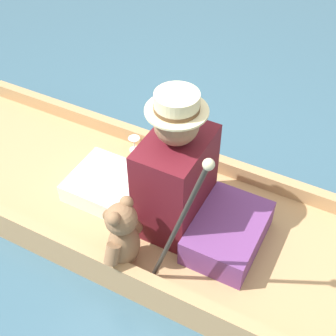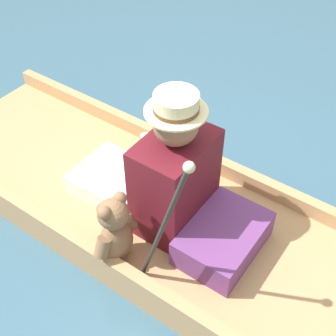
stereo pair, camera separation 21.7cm
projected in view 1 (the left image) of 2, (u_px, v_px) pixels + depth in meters
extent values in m
plane|color=#385B70|center=(160.00, 225.00, 2.61)|extent=(16.00, 16.00, 0.00)
cube|color=tan|center=(160.00, 218.00, 2.56)|extent=(0.95, 3.05, 0.12)
cube|color=tan|center=(114.00, 268.00, 2.21)|extent=(0.06, 3.05, 0.09)
cube|color=tan|center=(195.00, 156.00, 2.78)|extent=(0.06, 3.05, 0.09)
cube|color=#6B3875|center=(228.00, 232.00, 2.32)|extent=(0.46, 0.32, 0.16)
cube|color=white|center=(114.00, 187.00, 2.58)|extent=(0.37, 0.48, 0.11)
cube|color=#5B141E|center=(176.00, 183.00, 2.30)|extent=(0.41, 0.28, 0.54)
cube|color=beige|center=(150.00, 167.00, 2.32)|extent=(0.04, 0.01, 0.30)
cube|color=white|center=(138.00, 178.00, 2.23)|extent=(0.02, 0.01, 0.32)
cube|color=white|center=(161.00, 150.00, 2.37)|extent=(0.02, 0.01, 0.32)
sphere|color=#936B4C|center=(176.00, 123.00, 2.04)|extent=(0.21, 0.21, 0.21)
cylinder|color=beige|center=(177.00, 110.00, 1.99)|extent=(0.28, 0.28, 0.01)
cylinder|color=beige|center=(177.00, 102.00, 1.96)|extent=(0.20, 0.20, 0.08)
cylinder|color=brown|center=(177.00, 107.00, 1.98)|extent=(0.20, 0.20, 0.02)
ellipsoid|color=#846042|center=(124.00, 245.00, 2.20)|extent=(0.18, 0.15, 0.26)
sphere|color=#846042|center=(121.00, 219.00, 2.07)|extent=(0.15, 0.15, 0.15)
sphere|color=brown|center=(109.00, 215.00, 2.10)|extent=(0.06, 0.06, 0.06)
sphere|color=#846042|center=(114.00, 219.00, 2.00)|extent=(0.06, 0.06, 0.06)
sphere|color=#846042|center=(126.00, 203.00, 2.06)|extent=(0.06, 0.06, 0.06)
cylinder|color=#846042|center=(112.00, 254.00, 2.11)|extent=(0.10, 0.07, 0.11)
cylinder|color=#846042|center=(134.00, 225.00, 2.23)|extent=(0.10, 0.07, 0.11)
sphere|color=#846042|center=(114.00, 261.00, 2.25)|extent=(0.07, 0.07, 0.07)
sphere|color=#846042|center=(124.00, 247.00, 2.31)|extent=(0.07, 0.07, 0.07)
cylinder|color=silver|center=(135.00, 150.00, 2.88)|extent=(0.06, 0.06, 0.01)
cylinder|color=silver|center=(134.00, 146.00, 2.86)|extent=(0.01, 0.01, 0.06)
cone|color=silver|center=(134.00, 140.00, 2.83)|extent=(0.07, 0.07, 0.03)
cylinder|color=#2D2823|center=(176.00, 230.00, 1.90)|extent=(0.02, 0.26, 0.84)
sphere|color=beige|center=(209.00, 164.00, 1.57)|extent=(0.04, 0.04, 0.04)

